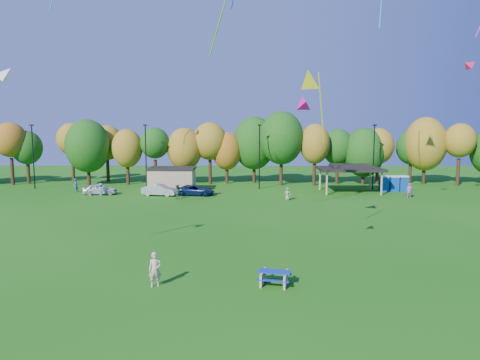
{
  "coord_description": "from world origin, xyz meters",
  "views": [
    {
      "loc": [
        0.06,
        -19.99,
        8.33
      ],
      "look_at": [
        -0.28,
        6.0,
        5.28
      ],
      "focal_mm": 32.0,
      "sensor_mm": 36.0,
      "label": 1
    }
  ],
  "objects_px": {
    "car_a": "(100,189)",
    "car_c": "(196,190)",
    "kite_flyer": "(155,270)",
    "picnic_table": "(274,277)",
    "porta_potties": "(394,184)",
    "car_d": "(193,190)",
    "car_b": "(160,190)"
  },
  "relations": [
    {
      "from": "porta_potties",
      "to": "kite_flyer",
      "type": "bearing_deg",
      "value": -124.85
    },
    {
      "from": "kite_flyer",
      "to": "car_b",
      "type": "xyz_separation_m",
      "value": [
        -6.12,
        31.73,
        -0.2
      ]
    },
    {
      "from": "car_a",
      "to": "car_d",
      "type": "relative_size",
      "value": 0.99
    },
    {
      "from": "picnic_table",
      "to": "kite_flyer",
      "type": "bearing_deg",
      "value": -164.42
    },
    {
      "from": "porta_potties",
      "to": "picnic_table",
      "type": "bearing_deg",
      "value": -117.64
    },
    {
      "from": "porta_potties",
      "to": "car_c",
      "type": "relative_size",
      "value": 0.8
    },
    {
      "from": "picnic_table",
      "to": "porta_potties",
      "type": "bearing_deg",
      "value": 74.53
    },
    {
      "from": "picnic_table",
      "to": "car_c",
      "type": "xyz_separation_m",
      "value": [
        -7.89,
        31.66,
        0.21
      ]
    },
    {
      "from": "picnic_table",
      "to": "car_b",
      "type": "distance_m",
      "value": 33.75
    },
    {
      "from": "picnic_table",
      "to": "car_c",
      "type": "distance_m",
      "value": 32.63
    },
    {
      "from": "car_b",
      "to": "car_d",
      "type": "xyz_separation_m",
      "value": [
        4.17,
        0.88,
        -0.11
      ]
    },
    {
      "from": "car_b",
      "to": "car_d",
      "type": "distance_m",
      "value": 4.26
    },
    {
      "from": "picnic_table",
      "to": "kite_flyer",
      "type": "distance_m",
      "value": 6.41
    },
    {
      "from": "porta_potties",
      "to": "kite_flyer",
      "type": "height_order",
      "value": "porta_potties"
    },
    {
      "from": "porta_potties",
      "to": "car_d",
      "type": "distance_m",
      "value": 27.09
    },
    {
      "from": "porta_potties",
      "to": "kite_flyer",
      "type": "xyz_separation_m",
      "value": [
        -24.94,
        -35.82,
        -0.16
      ]
    },
    {
      "from": "car_a",
      "to": "car_c",
      "type": "xyz_separation_m",
      "value": [
        12.51,
        -0.48,
        -0.08
      ]
    },
    {
      "from": "car_a",
      "to": "kite_flyer",
      "type": "bearing_deg",
      "value": -161.41
    },
    {
      "from": "kite_flyer",
      "to": "car_c",
      "type": "height_order",
      "value": "kite_flyer"
    },
    {
      "from": "kite_flyer",
      "to": "car_c",
      "type": "bearing_deg",
      "value": 76.29
    },
    {
      "from": "car_d",
      "to": "car_b",
      "type": "bearing_deg",
      "value": 99.63
    },
    {
      "from": "porta_potties",
      "to": "car_c",
      "type": "height_order",
      "value": "porta_potties"
    },
    {
      "from": "car_b",
      "to": "car_c",
      "type": "height_order",
      "value": "car_b"
    },
    {
      "from": "car_c",
      "to": "car_d",
      "type": "height_order",
      "value": "car_c"
    },
    {
      "from": "car_c",
      "to": "kite_flyer",
      "type": "bearing_deg",
      "value": -170.1
    },
    {
      "from": "car_b",
      "to": "car_d",
      "type": "bearing_deg",
      "value": -67.27
    },
    {
      "from": "kite_flyer",
      "to": "car_b",
      "type": "height_order",
      "value": "kite_flyer"
    },
    {
      "from": "porta_potties",
      "to": "picnic_table",
      "type": "xyz_separation_m",
      "value": [
        -18.56,
        -35.44,
        -0.66
      ]
    },
    {
      "from": "kite_flyer",
      "to": "car_a",
      "type": "height_order",
      "value": "kite_flyer"
    },
    {
      "from": "picnic_table",
      "to": "car_a",
      "type": "bearing_deg",
      "value": 134.57
    },
    {
      "from": "kite_flyer",
      "to": "picnic_table",
      "type": "bearing_deg",
      "value": -13.0
    },
    {
      "from": "porta_potties",
      "to": "car_a",
      "type": "height_order",
      "value": "porta_potties"
    }
  ]
}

